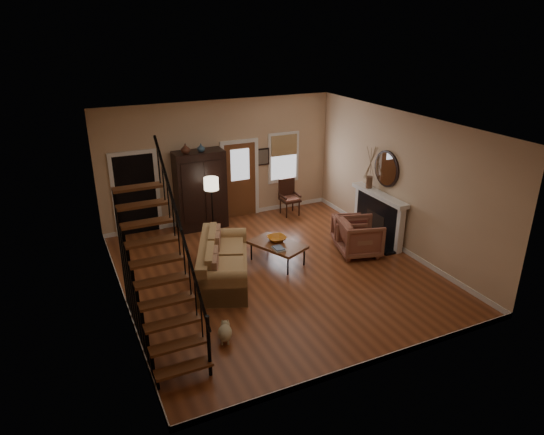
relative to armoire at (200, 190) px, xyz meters
name	(u,v)px	position (x,y,z in m)	size (l,w,h in m)	color
room	(228,188)	(0.29, -1.39, 0.46)	(7.00, 7.33, 3.30)	brown
staircase	(157,256)	(-2.08, -4.45, 0.55)	(0.94, 2.80, 3.20)	brown
fireplace	(380,212)	(3.83, -2.65, -0.31)	(0.33, 1.95, 2.30)	black
armoire	(200,190)	(0.00, 0.00, 0.00)	(1.30, 0.60, 2.10)	black
vase_a	(185,149)	(-0.35, -0.10, 1.17)	(0.24, 0.24, 0.25)	#4C2619
vase_b	(201,148)	(0.05, -0.10, 1.16)	(0.20, 0.20, 0.21)	#334C60
sofa	(224,262)	(-0.44, -2.97, -0.62)	(0.99, 2.29, 0.85)	#A97F4D
coffee_table	(277,253)	(0.94, -2.74, -0.81)	(0.73, 1.26, 0.48)	brown
bowl	(277,239)	(0.99, -2.59, -0.51)	(0.43, 0.43, 0.11)	#C86D17
books	(279,249)	(0.82, -3.04, -0.54)	(0.23, 0.31, 0.06)	beige
armchair_left	(359,237)	(2.90, -3.16, -0.62)	(0.93, 0.95, 0.87)	maroon
armchair_right	(349,231)	(3.00, -2.57, -0.70)	(0.75, 0.77, 0.70)	maroon
floor_lamp	(212,208)	(0.06, -0.76, -0.25)	(0.37, 0.37, 1.60)	black
side_chair	(290,198)	(2.55, -0.20, -0.54)	(0.54, 0.54, 1.02)	#351A11
dog	(225,334)	(-1.17, -5.04, -0.90)	(0.25, 0.42, 0.31)	#C9B889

